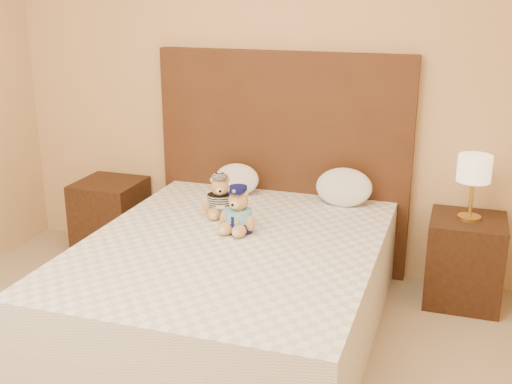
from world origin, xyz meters
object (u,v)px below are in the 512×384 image
pillow_left (237,178)px  nightstand_right (465,260)px  lamp (474,172)px  teddy_police (238,209)px  bed (232,287)px  pillow_right (344,185)px  teddy_prisoner (220,196)px  nightstand_left (111,217)px

pillow_left → nightstand_right: bearing=-1.1°
lamp → teddy_police: 1.43m
bed → pillow_right: size_ratio=5.48×
teddy_prisoner → pillow_left: teddy_prisoner is taller
bed → nightstand_right: size_ratio=3.64×
bed → nightstand_right: bearing=32.6°
teddy_prisoner → pillow_right: pillow_right is taller
nightstand_right → teddy_police: teddy_police is taller
bed → teddy_prisoner: size_ratio=7.83×
lamp → pillow_left: lamp is taller
nightstand_left → pillow_left: 1.06m
nightstand_right → teddy_prisoner: size_ratio=2.15×
nightstand_right → bed: bearing=-147.4°
bed → nightstand_left: bearing=147.4°
lamp → teddy_prisoner: lamp is taller
teddy_prisoner → lamp: bearing=-6.3°
teddy_police → bed: bearing=-77.2°
pillow_right → lamp: bearing=-2.2°
teddy_prisoner → pillow_right: 0.82m
lamp → teddy_prisoner: 1.53m
nightstand_right → lamp: bearing=180.0°
bed → nightstand_right: (1.25, 0.80, -0.00)m
nightstand_right → teddy_prisoner: (-1.46, -0.42, 0.40)m
teddy_police → pillow_right: size_ratio=0.75×
bed → pillow_right: bearing=60.6°
teddy_prisoner → pillow_left: 0.45m
bed → pillow_left: bearing=107.9°
nightstand_left → teddy_police: size_ratio=2.02×
nightstand_right → pillow_right: size_ratio=1.51×
lamp → bed: bearing=-147.4°
bed → teddy_police: bearing=94.8°
teddy_police → teddy_prisoner: teddy_police is taller
teddy_police → teddy_prisoner: bearing=139.9°
pillow_left → teddy_prisoner: bearing=-83.0°
nightstand_left → pillow_left: pillow_left is taller
nightstand_right → pillow_left: (-1.52, 0.03, 0.39)m
nightstand_left → lamp: (2.50, 0.00, 0.57)m
nightstand_right → pillow_right: 0.88m
nightstand_right → teddy_police: size_ratio=2.02×
teddy_police → pillow_left: teddy_police is taller
nightstand_right → teddy_prisoner: bearing=-164.0°
pillow_right → teddy_prisoner: bearing=-146.6°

